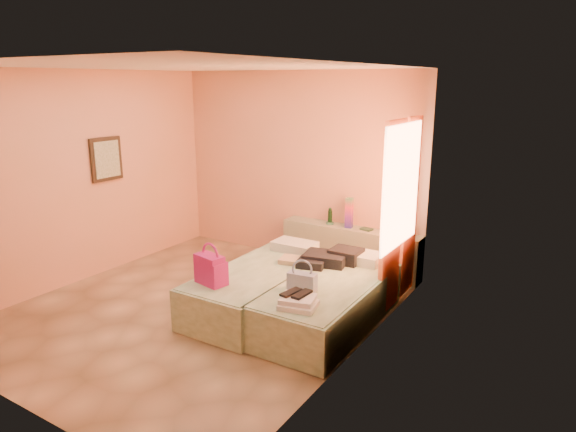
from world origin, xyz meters
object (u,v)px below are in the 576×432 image
at_px(towel_stack, 299,303).
at_px(headboard_ledge, 350,249).
at_px(green_book, 366,229).
at_px(magenta_handbag, 211,269).
at_px(blue_handbag, 302,282).
at_px(bed_left, 260,289).
at_px(water_bottle, 330,216).
at_px(flower_vase, 406,228).
at_px(bed_right, 329,304).

bearing_deg(towel_stack, headboard_ledge, 103.32).
distance_m(green_book, magenta_handbag, 2.48).
bearing_deg(magenta_handbag, blue_handbag, 32.31).
bearing_deg(green_book, bed_left, -98.76).
bearing_deg(green_book, headboard_ledge, -169.56).
xyz_separation_m(water_bottle, magenta_handbag, (-0.23, -2.36, -0.10)).
distance_m(bed_left, blue_handbag, 0.88).
xyz_separation_m(headboard_ledge, flower_vase, (0.82, -0.04, 0.46)).
height_order(headboard_ledge, green_book, green_book).
relative_size(bed_right, flower_vase, 7.48).
bearing_deg(blue_handbag, bed_left, 151.62).
relative_size(bed_left, magenta_handbag, 5.63).
relative_size(flower_vase, towel_stack, 0.76).
height_order(flower_vase, magenta_handbag, flower_vase).
height_order(headboard_ledge, magenta_handbag, magenta_handbag).
relative_size(water_bottle, flower_vase, 0.84).
bearing_deg(flower_vase, bed_left, -125.84).
height_order(headboard_ledge, bed_left, headboard_ledge).
distance_m(bed_left, magenta_handbag, 0.79).
relative_size(flower_vase, magenta_handbag, 0.75).
xyz_separation_m(headboard_ledge, towel_stack, (0.56, -2.36, 0.23)).
bearing_deg(bed_right, flower_vase, 78.99).
bearing_deg(flower_vase, green_book, 176.09).
height_order(headboard_ledge, blue_handbag, blue_handbag).
distance_m(bed_left, towel_stack, 1.19).
relative_size(bed_left, water_bottle, 8.92).
bearing_deg(headboard_ledge, towel_stack, -76.68).
bearing_deg(magenta_handbag, bed_left, 85.18).
relative_size(bed_left, blue_handbag, 6.59).
relative_size(magenta_handbag, blue_handbag, 1.17).
height_order(green_book, blue_handbag, blue_handbag).
bearing_deg(green_book, flower_vase, 7.34).
xyz_separation_m(water_bottle, green_book, (0.58, -0.02, -0.10)).
height_order(bed_left, blue_handbag, blue_handbag).
relative_size(blue_handbag, towel_stack, 0.87).
bearing_deg(bed_right, bed_left, -177.19).
relative_size(bed_left, towel_stack, 5.71).
height_order(headboard_ledge, bed_right, headboard_ledge).
height_order(flower_vase, towel_stack, flower_vase).
distance_m(green_book, flower_vase, 0.59).
relative_size(green_book, flower_vase, 0.59).
relative_size(water_bottle, towel_stack, 0.64).
distance_m(magenta_handbag, towel_stack, 1.13).
distance_m(headboard_ledge, towel_stack, 2.44).
xyz_separation_m(headboard_ledge, water_bottle, (-0.34, 0.02, 0.44)).
relative_size(bed_left, green_book, 12.74).
bearing_deg(blue_handbag, water_bottle, 102.08).
distance_m(bed_left, water_bottle, 1.79).
xyz_separation_m(bed_left, bed_right, (0.90, 0.05, 0.00)).
bearing_deg(blue_handbag, green_book, 86.36).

